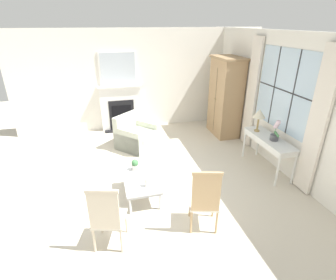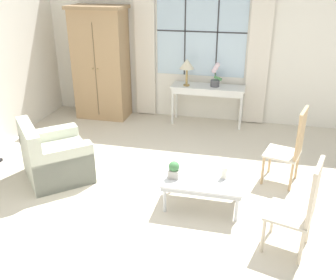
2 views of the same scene
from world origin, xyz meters
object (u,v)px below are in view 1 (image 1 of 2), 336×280
accent_chair_wooden (107,216)px  pillar_candle (147,183)px  console_table (269,142)px  side_chair_wooden (205,198)px  coffee_table (141,181)px  potted_orchid (275,132)px  fireplace (121,104)px  armchair_upholstered (137,136)px  table_lamp (259,114)px  armoire (225,97)px  potted_plant_small (135,165)px

accent_chair_wooden → pillar_candle: size_ratio=6.40×
console_table → side_chair_wooden: (1.39, -1.98, -0.07)m
side_chair_wooden → coffee_table: side_chair_wooden is taller
console_table → potted_orchid: potted_orchid is taller
fireplace → potted_orchid: size_ratio=4.98×
armchair_upholstered → coffee_table: size_ratio=1.27×
fireplace → table_lamp: size_ratio=4.42×
console_table → table_lamp: table_lamp is taller
table_lamp → coffee_table: (0.74, -2.71, -0.80)m
console_table → armoire: bearing=-178.5°
fireplace → console_table: (3.12, 2.81, -0.10)m
table_lamp → accent_chair_wooden: 3.83m
side_chair_wooden → pillar_candle: size_ratio=6.64×
console_table → armchair_upholstered: (-1.80, -2.55, -0.36)m
coffee_table → potted_orchid: bearing=94.4°
console_table → pillar_candle: 2.77m
console_table → potted_plant_small: console_table is taller
fireplace → armchair_upholstered: fireplace is taller
armoire → console_table: bearing=1.5°
console_table → armchair_upholstered: 3.14m
side_chair_wooden → pillar_candle: (-0.82, -0.73, -0.14)m
fireplace → armoire: 2.97m
fireplace → side_chair_wooden: fireplace is taller
armoire → side_chair_wooden: size_ratio=1.95×
fireplace → accent_chair_wooden: size_ratio=2.12×
fireplace → table_lamp: bearing=45.3°
fireplace → pillar_candle: bearing=1.7°
potted_orchid → side_chair_wooden: (1.27, -1.99, -0.33)m
console_table → potted_orchid: size_ratio=3.03×
console_table → armchair_upholstered: bearing=-125.2°
fireplace → accent_chair_wooden: bearing=-7.3°
armoire → potted_orchid: 2.21m
side_chair_wooden → potted_plant_small: (-1.42, -0.84, -0.11)m
armoire → side_chair_wooden: 4.00m
table_lamp → side_chair_wooden: (1.79, -1.91, -0.55)m
armchair_upholstered → accent_chair_wooden: 3.32m
fireplace → pillar_candle: (3.69, 0.11, -0.31)m
table_lamp → pillar_candle: bearing=-69.8°
console_table → potted_plant_small: 2.83m
armchair_upholstered → accent_chair_wooden: bearing=-14.7°
coffee_table → table_lamp: bearing=105.2°
coffee_table → pillar_candle: 0.27m
potted_orchid → pillar_candle: size_ratio=2.73×
armchair_upholstered → side_chair_wooden: size_ratio=1.12×
accent_chair_wooden → potted_plant_small: 1.54m
accent_chair_wooden → fireplace: bearing=172.7°
table_lamp → potted_orchid: 0.57m
armchair_upholstered → potted_plant_small: 1.81m
potted_plant_small → fireplace: bearing=179.8°
fireplace → console_table: bearing=42.1°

